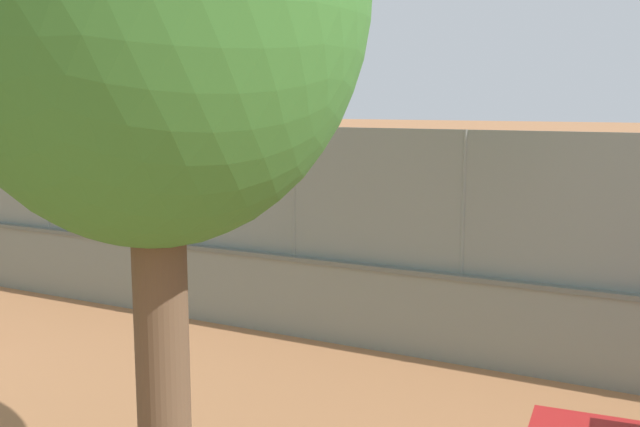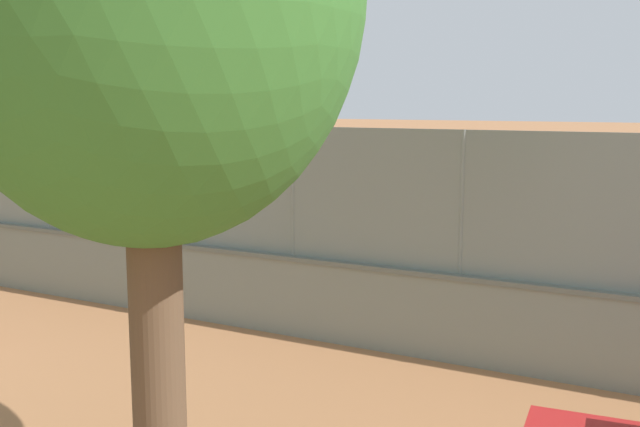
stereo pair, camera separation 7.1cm
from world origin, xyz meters
name	(u,v)px [view 1 (the left image)]	position (x,y,z in m)	size (l,w,h in m)	color
ground_plane	(487,234)	(0.00, 0.00, 0.00)	(260.00, 260.00, 0.00)	#A36B42
perimeter_wall	(295,294)	(0.39, 11.62, 0.73)	(31.12, 0.56, 1.45)	gray
fence_panel_on_wall	(294,192)	(0.39, 11.62, 2.58)	(30.57, 0.25, 2.27)	gray
player_at_service_line	(349,199)	(4.16, 1.44, 1.01)	(0.77, 1.28, 1.71)	navy
player_foreground_swinging	(353,211)	(3.19, 3.16, 0.93)	(0.76, 1.02, 1.59)	navy
sports_ball	(329,234)	(4.15, 2.86, 0.10)	(0.19, 0.19, 0.19)	orange
spare_ball_by_wall	(186,284)	(4.23, 9.81, 0.07)	(0.15, 0.15, 0.15)	#3399D8
courtside_bench	(128,263)	(5.67, 10.08, 0.46)	(1.60, 0.39, 0.87)	brown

